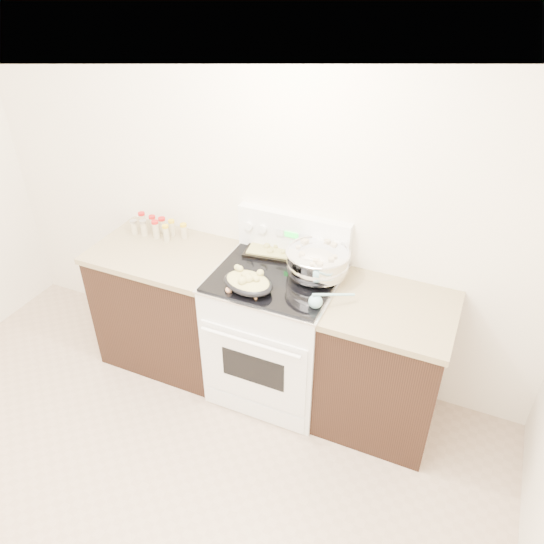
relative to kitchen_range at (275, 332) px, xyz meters
The scene contains 10 objects.
room_shell 1.90m from the kitchen_range, 103.80° to the right, with size 4.10×3.60×2.75m.
counter_left 0.83m from the kitchen_range, behind, with size 0.93×0.67×0.92m.
counter_right 0.73m from the kitchen_range, ahead, with size 0.73×0.67×0.92m.
kitchen_range is the anchor object (origin of this frame).
mixing_bowl 0.60m from the kitchen_range, 23.44° to the left, with size 0.46×0.46×0.23m.
roasting_pan 0.55m from the kitchen_range, 114.78° to the right, with size 0.36×0.29×0.11m.
baking_sheet 0.55m from the kitchen_range, 108.84° to the left, with size 0.47×0.36×0.06m.
wooden_spoon 0.55m from the kitchen_range, 121.85° to the right, with size 0.21×0.18×0.04m.
blue_ladle 0.62m from the kitchen_range, 28.86° to the right, with size 0.23×0.20×0.10m.
spice_jars 1.11m from the kitchen_range, behind, with size 0.40×0.15×0.13m.
Camera 1 is at (1.42, -1.05, 2.77)m, focal length 35.00 mm.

